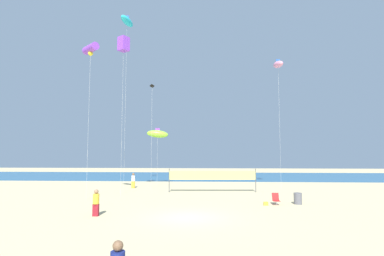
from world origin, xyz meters
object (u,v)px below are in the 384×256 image
(volleyball_net, at_px, (212,176))
(kite_lime_inflatable, at_px, (158,134))
(kite_violet_box, at_px, (124,44))
(trash_barrel, at_px, (298,199))
(kite_pink_inflatable, at_px, (278,64))
(beachgoer_white_shirt, at_px, (133,180))
(kite_cyan_inflatable, at_px, (127,21))
(kite_black_diamond, at_px, (152,90))
(kite_violet_tube, at_px, (91,49))
(beachgoer_mustard_shirt, at_px, (96,202))
(beach_handbag, at_px, (266,204))
(folding_beach_chair, at_px, (276,199))

(volleyball_net, xyz_separation_m, kite_lime_inflatable, (-6.68, 5.60, 4.72))
(kite_lime_inflatable, bearing_deg, kite_violet_box, -103.98)
(trash_barrel, distance_m, kite_pink_inflatable, 16.50)
(beachgoer_white_shirt, relative_size, kite_violet_box, 0.11)
(trash_barrel, xyz_separation_m, kite_cyan_inflatable, (-16.71, 9.95, 19.43))
(kite_black_diamond, distance_m, kite_cyan_inflatable, 9.55)
(kite_violet_tube, relative_size, kite_pink_inflatable, 0.93)
(beachgoer_mustard_shirt, xyz_separation_m, kite_lime_inflatable, (0.87, 17.43, 5.46))
(kite_violet_box, height_order, kite_cyan_inflatable, kite_cyan_inflatable)
(beachgoer_mustard_shirt, bearing_deg, kite_pink_inflatable, -52.32)
(beach_handbag, xyz_separation_m, kite_pink_inflatable, (3.60, 10.01, 13.88))
(beachgoer_mustard_shirt, relative_size, volleyball_net, 0.19)
(beachgoer_white_shirt, relative_size, volleyball_net, 0.19)
(beachgoer_white_shirt, xyz_separation_m, trash_barrel, (15.58, -9.79, -0.48))
(folding_beach_chair, bearing_deg, kite_pink_inflatable, 87.15)
(trash_barrel, height_order, kite_lime_inflatable, kite_lime_inflatable)
(volleyball_net, bearing_deg, kite_black_diamond, 165.49)
(kite_violet_tube, height_order, kite_pink_inflatable, kite_pink_inflatable)
(beachgoer_white_shirt, bearing_deg, volleyball_net, 59.72)
(folding_beach_chair, bearing_deg, kite_cyan_inflatable, 158.52)
(volleyball_net, bearing_deg, kite_pink_inflatable, 19.11)
(trash_barrel, bearing_deg, kite_lime_inflatable, 137.18)
(volleyball_net, relative_size, kite_black_diamond, 0.76)
(folding_beach_chair, distance_m, kite_cyan_inflatable, 26.56)
(kite_lime_inflatable, xyz_separation_m, kite_cyan_inflatable, (-3.46, -2.33, 13.50))
(beach_handbag, xyz_separation_m, kite_violet_tube, (-14.72, 1.68, 13.03))
(folding_beach_chair, height_order, kite_cyan_inflatable, kite_cyan_inflatable)
(beachgoer_mustard_shirt, bearing_deg, kite_black_diamond, -9.77)
(beachgoer_white_shirt, bearing_deg, kite_violet_tube, -22.55)
(trash_barrel, bearing_deg, folding_beach_chair, -168.86)
(folding_beach_chair, distance_m, kite_pink_inflatable, 16.87)
(folding_beach_chair, xyz_separation_m, kite_cyan_inflatable, (-14.94, 10.30, 19.40))
(kite_black_diamond, xyz_separation_m, kite_pink_inflatable, (14.23, 0.89, 2.92))
(folding_beach_chair, bearing_deg, kite_violet_box, 175.11)
(beachgoer_mustard_shirt, height_order, kite_violet_box, kite_violet_box)
(kite_black_diamond, height_order, kite_lime_inflatable, kite_black_diamond)
(beachgoer_mustard_shirt, relative_size, folding_beach_chair, 1.89)
(folding_beach_chair, height_order, kite_pink_inflatable, kite_pink_inflatable)
(beach_handbag, distance_m, kite_violet_box, 19.92)
(beach_handbag, distance_m, kite_violet_tube, 19.73)
(volleyball_net, distance_m, kite_cyan_inflatable, 21.11)
(kite_cyan_inflatable, bearing_deg, kite_lime_inflatable, 33.98)
(trash_barrel, relative_size, volleyball_net, 0.10)
(beachgoer_white_shirt, distance_m, beachgoer_mustard_shirt, 15.01)
(folding_beach_chair, distance_m, kite_violet_tube, 20.13)
(kite_lime_inflatable, bearing_deg, beachgoer_mustard_shirt, -92.86)
(folding_beach_chair, height_order, trash_barrel, folding_beach_chair)
(beach_handbag, height_order, kite_violet_tube, kite_violet_tube)
(volleyball_net, bearing_deg, kite_cyan_inflatable, 162.15)
(beach_handbag, height_order, kite_lime_inflatable, kite_lime_inflatable)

